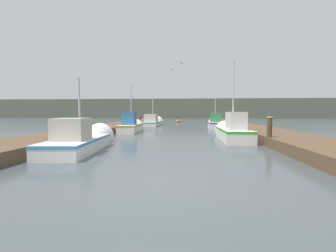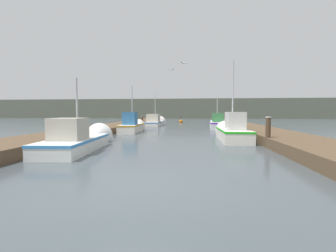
{
  "view_description": "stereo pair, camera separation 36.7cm",
  "coord_description": "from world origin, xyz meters",
  "px_view_note": "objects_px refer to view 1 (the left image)",
  "views": [
    {
      "loc": [
        0.82,
        -4.91,
        1.66
      ],
      "look_at": [
        -0.44,
        10.46,
        0.68
      ],
      "focal_mm": 24.0,
      "sensor_mm": 36.0,
      "label": 1
    },
    {
      "loc": [
        1.18,
        -4.87,
        1.66
      ],
      "look_at": [
        -0.44,
        10.46,
        0.68
      ],
      "focal_mm": 24.0,
      "sensor_mm": 36.0,
      "label": 2
    }
  ],
  "objects_px": {
    "fishing_boat_4": "(153,122)",
    "seagull_lead": "(170,70)",
    "fishing_boat_2": "(132,126)",
    "fishing_boat_0": "(84,140)",
    "mooring_piling_1": "(140,121)",
    "seagull_1": "(183,63)",
    "channel_buoy": "(178,121)",
    "mooring_piling_2": "(269,132)",
    "mooring_piling_0": "(74,133)",
    "fishing_boat_3": "(215,123)",
    "fishing_boat_1": "(232,131)"
  },
  "relations": [
    {
      "from": "fishing_boat_4",
      "to": "seagull_lead",
      "type": "xyz_separation_m",
      "value": [
        2.76,
        -8.88,
        4.77
      ]
    },
    {
      "from": "fishing_boat_2",
      "to": "seagull_lead",
      "type": "xyz_separation_m",
      "value": [
        3.22,
        0.51,
        4.68
      ]
    },
    {
      "from": "fishing_boat_0",
      "to": "seagull_lead",
      "type": "bearing_deg",
      "value": 66.18
    },
    {
      "from": "mooring_piling_1",
      "to": "seagull_1",
      "type": "height_order",
      "value": "seagull_1"
    },
    {
      "from": "mooring_piling_1",
      "to": "fishing_boat_0",
      "type": "bearing_deg",
      "value": -87.18
    },
    {
      "from": "channel_buoy",
      "to": "seagull_1",
      "type": "distance_m",
      "value": 17.3
    },
    {
      "from": "mooring_piling_2",
      "to": "fishing_boat_4",
      "type": "bearing_deg",
      "value": 115.3
    },
    {
      "from": "mooring_piling_0",
      "to": "mooring_piling_1",
      "type": "xyz_separation_m",
      "value": [
        0.1,
        15.25,
        -0.03
      ]
    },
    {
      "from": "fishing_boat_3",
      "to": "mooring_piling_2",
      "type": "distance_m",
      "value": 12.24
    },
    {
      "from": "fishing_boat_2",
      "to": "mooring_piling_2",
      "type": "bearing_deg",
      "value": -44.3
    },
    {
      "from": "fishing_boat_4",
      "to": "seagull_1",
      "type": "bearing_deg",
      "value": -65.96
    },
    {
      "from": "fishing_boat_0",
      "to": "mooring_piling_0",
      "type": "height_order",
      "value": "fishing_boat_0"
    },
    {
      "from": "fishing_boat_1",
      "to": "mooring_piling_1",
      "type": "height_order",
      "value": "fishing_boat_1"
    },
    {
      "from": "fishing_boat_0",
      "to": "fishing_boat_2",
      "type": "relative_size",
      "value": 1.08
    },
    {
      "from": "seagull_1",
      "to": "fishing_boat_0",
      "type": "bearing_deg",
      "value": 17.54
    },
    {
      "from": "channel_buoy",
      "to": "fishing_boat_3",
      "type": "bearing_deg",
      "value": -70.14
    },
    {
      "from": "mooring_piling_0",
      "to": "seagull_lead",
      "type": "distance_m",
      "value": 10.42
    },
    {
      "from": "mooring_piling_1",
      "to": "seagull_1",
      "type": "xyz_separation_m",
      "value": [
        5.06,
        -7.36,
        4.97
      ]
    },
    {
      "from": "fishing_boat_4",
      "to": "mooring_piling_1",
      "type": "relative_size",
      "value": 5.32
    },
    {
      "from": "mooring_piling_0",
      "to": "channel_buoy",
      "type": "distance_m",
      "value": 24.64
    },
    {
      "from": "fishing_boat_1",
      "to": "mooring_piling_0",
      "type": "distance_m",
      "value": 8.8
    },
    {
      "from": "mooring_piling_0",
      "to": "channel_buoy",
      "type": "height_order",
      "value": "mooring_piling_0"
    },
    {
      "from": "seagull_1",
      "to": "mooring_piling_0",
      "type": "bearing_deg",
      "value": 10.37
    },
    {
      "from": "fishing_boat_1",
      "to": "fishing_boat_0",
      "type": "bearing_deg",
      "value": -151.02
    },
    {
      "from": "fishing_boat_3",
      "to": "seagull_1",
      "type": "relative_size",
      "value": 11.33
    },
    {
      "from": "mooring_piling_2",
      "to": "seagull_lead",
      "type": "height_order",
      "value": "seagull_lead"
    },
    {
      "from": "seagull_lead",
      "to": "mooring_piling_2",
      "type": "bearing_deg",
      "value": 145.86
    },
    {
      "from": "fishing_boat_3",
      "to": "fishing_boat_4",
      "type": "distance_m",
      "value": 8.47
    },
    {
      "from": "fishing_boat_0",
      "to": "seagull_1",
      "type": "distance_m",
      "value": 11.01
    },
    {
      "from": "channel_buoy",
      "to": "fishing_boat_2",
      "type": "bearing_deg",
      "value": -101.22
    },
    {
      "from": "fishing_boat_1",
      "to": "seagull_lead",
      "type": "bearing_deg",
      "value": 127.99
    },
    {
      "from": "fishing_boat_1",
      "to": "seagull_1",
      "type": "distance_m",
      "value": 7.54
    },
    {
      "from": "mooring_piling_0",
      "to": "fishing_boat_0",
      "type": "bearing_deg",
      "value": -43.61
    },
    {
      "from": "mooring_piling_1",
      "to": "seagull_1",
      "type": "bearing_deg",
      "value": -55.5
    },
    {
      "from": "fishing_boat_0",
      "to": "mooring_piling_2",
      "type": "bearing_deg",
      "value": 3.54
    },
    {
      "from": "fishing_boat_1",
      "to": "mooring_piling_2",
      "type": "bearing_deg",
      "value": -67.43
    },
    {
      "from": "fishing_boat_1",
      "to": "mooring_piling_0",
      "type": "xyz_separation_m",
      "value": [
        -8.21,
        -3.19,
        0.11
      ]
    },
    {
      "from": "fishing_boat_3",
      "to": "mooring_piling_2",
      "type": "relative_size",
      "value": 3.78
    },
    {
      "from": "mooring_piling_2",
      "to": "seagull_1",
      "type": "xyz_separation_m",
      "value": [
        -4.21,
        7.52,
        4.85
      ]
    },
    {
      "from": "fishing_boat_1",
      "to": "fishing_boat_4",
      "type": "relative_size",
      "value": 0.79
    },
    {
      "from": "fishing_boat_3",
      "to": "mooring_piling_1",
      "type": "bearing_deg",
      "value": 165.38
    },
    {
      "from": "fishing_boat_2",
      "to": "seagull_1",
      "type": "xyz_separation_m",
      "value": [
        4.26,
        -0.03,
        5.08
      ]
    },
    {
      "from": "fishing_boat_3",
      "to": "fishing_boat_0",
      "type": "bearing_deg",
      "value": -115.84
    },
    {
      "from": "fishing_boat_3",
      "to": "seagull_lead",
      "type": "xyz_separation_m",
      "value": [
        -4.26,
        -4.13,
        4.66
      ]
    },
    {
      "from": "seagull_1",
      "to": "seagull_lead",
      "type": "bearing_deg",
      "value": -73.98
    },
    {
      "from": "fishing_boat_1",
      "to": "mooring_piling_0",
      "type": "height_order",
      "value": "fishing_boat_1"
    },
    {
      "from": "fishing_boat_0",
      "to": "seagull_lead",
      "type": "distance_m",
      "value": 10.92
    },
    {
      "from": "fishing_boat_1",
      "to": "fishing_boat_3",
      "type": "bearing_deg",
      "value": 88.96
    },
    {
      "from": "mooring_piling_0",
      "to": "mooring_piling_1",
      "type": "relative_size",
      "value": 1.04
    },
    {
      "from": "fishing_boat_0",
      "to": "fishing_boat_1",
      "type": "height_order",
      "value": "fishing_boat_1"
    }
  ]
}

